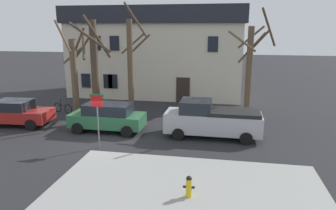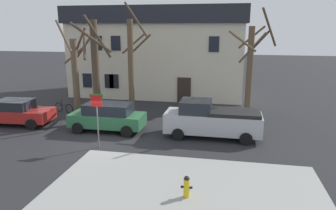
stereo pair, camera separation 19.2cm
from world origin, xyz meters
name	(u,v)px [view 1 (the left image)]	position (x,y,z in m)	size (l,w,h in m)	color
ground_plane	(101,143)	(0.00, 0.00, 0.00)	(120.00, 120.00, 0.00)	#262628
sidewalk_slab	(183,207)	(5.24, -5.58, 0.06)	(10.39, 8.30, 0.12)	#999993
building_main	(157,51)	(0.25, 13.35, 3.97)	(15.58, 6.99, 7.81)	beige
tree_bare_near	(75,70)	(-4.28, 5.99, 3.07)	(2.66, 2.68, 6.59)	brown
tree_bare_mid	(94,65)	(-2.36, 5.11, 3.56)	(2.55, 2.05, 6.87)	#4C3D2D
tree_bare_far	(131,66)	(0.19, 5.32, 3.56)	(2.19, 2.54, 7.61)	brown
tree_bare_end	(250,70)	(7.97, 4.95, 3.51)	(2.94, 2.66, 7.14)	brown
car_red_sedan	(14,113)	(-6.61, 2.05, 0.81)	(4.76, 2.31, 1.60)	#AD231E
car_green_wagon	(108,117)	(-0.33, 1.97, 0.88)	(4.42, 2.04, 1.69)	#2D6B42
pickup_truck_silver	(212,120)	(5.84, 2.05, 1.01)	(5.37, 2.17, 2.10)	#B7BABF
fire_hydrant	(189,186)	(5.36, -4.94, 0.54)	(0.42, 0.22, 0.81)	gold
street_sign_pole	(97,111)	(0.23, -0.76, 1.99)	(0.76, 0.07, 2.84)	slate
bicycle_leaning	(63,108)	(-5.04, 5.27, 0.37)	(1.68, 0.58, 1.03)	black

